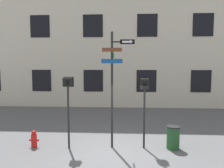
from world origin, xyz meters
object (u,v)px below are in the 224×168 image
trash_bin (173,137)px  fire_hydrant (34,139)px  street_sign_pole (114,80)px  pedestrian_signal_right (145,94)px  pedestrian_signal_left (68,93)px

trash_bin → fire_hydrant: bearing=-178.5°
street_sign_pole → trash_bin: size_ratio=5.03×
pedestrian_signal_right → street_sign_pole: bearing=179.7°
pedestrian_signal_left → fire_hydrant: 2.36m
street_sign_pole → fire_hydrant: street_sign_pole is taller
street_sign_pole → trash_bin: 3.26m
pedestrian_signal_right → fire_hydrant: 4.78m
street_sign_pole → pedestrian_signal_right: 1.32m
pedestrian_signal_right → trash_bin: (1.14, -0.00, -1.73)m
street_sign_pole → pedestrian_signal_left: street_sign_pole is taller
street_sign_pole → fire_hydrant: 3.99m
street_sign_pole → pedestrian_signal_left: size_ratio=1.61×
pedestrian_signal_left → trash_bin: 4.48m
trash_bin → pedestrian_signal_right: bearing=179.9°
pedestrian_signal_right → trash_bin: bearing=-0.1°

